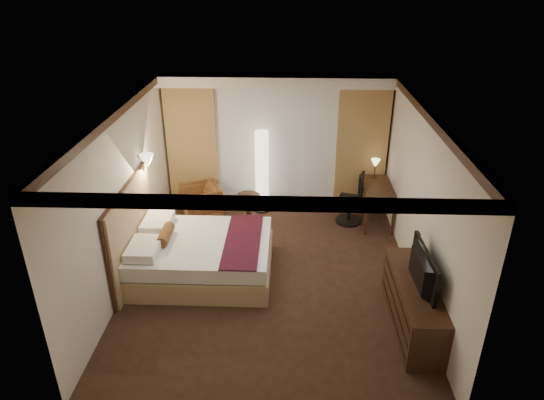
{
  "coord_description": "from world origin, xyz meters",
  "views": [
    {
      "loc": [
        0.27,
        -6.56,
        4.57
      ],
      "look_at": [
        0.0,
        0.4,
        1.15
      ],
      "focal_mm": 32.0,
      "sensor_mm": 36.0,
      "label": 1
    }
  ],
  "objects_px": {
    "desk": "(376,204)",
    "dresser": "(413,304)",
    "bed": "(203,256)",
    "office_chair": "(350,198)",
    "floor_lamp": "(262,171)",
    "side_table": "(249,207)",
    "television": "(417,264)",
    "armchair": "(201,200)"
  },
  "relations": [
    {
      "from": "floor_lamp",
      "to": "television",
      "type": "height_order",
      "value": "floor_lamp"
    },
    {
      "from": "floor_lamp",
      "to": "office_chair",
      "type": "bearing_deg",
      "value": -15.06
    },
    {
      "from": "dresser",
      "to": "television",
      "type": "xyz_separation_m",
      "value": [
        -0.03,
        0.0,
        0.66
      ]
    },
    {
      "from": "bed",
      "to": "desk",
      "type": "relative_size",
      "value": 1.9
    },
    {
      "from": "bed",
      "to": "armchair",
      "type": "relative_size",
      "value": 3.0
    },
    {
      "from": "bed",
      "to": "television",
      "type": "distance_m",
      "value": 3.35
    },
    {
      "from": "desk",
      "to": "floor_lamp",
      "type": "bearing_deg",
      "value": 169.52
    },
    {
      "from": "side_table",
      "to": "floor_lamp",
      "type": "distance_m",
      "value": 0.75
    },
    {
      "from": "side_table",
      "to": "desk",
      "type": "height_order",
      "value": "desk"
    },
    {
      "from": "desk",
      "to": "armchair",
      "type": "bearing_deg",
      "value": 178.73
    },
    {
      "from": "bed",
      "to": "office_chair",
      "type": "distance_m",
      "value": 3.15
    },
    {
      "from": "bed",
      "to": "armchair",
      "type": "xyz_separation_m",
      "value": [
        -0.38,
        1.98,
        0.04
      ]
    },
    {
      "from": "armchair",
      "to": "television",
      "type": "distance_m",
      "value": 4.69
    },
    {
      "from": "television",
      "to": "dresser",
      "type": "bearing_deg",
      "value": -92.04
    },
    {
      "from": "floor_lamp",
      "to": "office_chair",
      "type": "height_order",
      "value": "floor_lamp"
    },
    {
      "from": "side_table",
      "to": "desk",
      "type": "relative_size",
      "value": 0.43
    },
    {
      "from": "television",
      "to": "bed",
      "type": "bearing_deg",
      "value": 67.6
    },
    {
      "from": "dresser",
      "to": "side_table",
      "type": "bearing_deg",
      "value": 129.33
    },
    {
      "from": "armchair",
      "to": "floor_lamp",
      "type": "height_order",
      "value": "floor_lamp"
    },
    {
      "from": "bed",
      "to": "dresser",
      "type": "xyz_separation_m",
      "value": [
        3.1,
        -1.14,
        0.03
      ]
    },
    {
      "from": "desk",
      "to": "dresser",
      "type": "bearing_deg",
      "value": -89.06
    },
    {
      "from": "side_table",
      "to": "dresser",
      "type": "relative_size",
      "value": 0.28
    },
    {
      "from": "floor_lamp",
      "to": "bed",
      "type": "bearing_deg",
      "value": -109.62
    },
    {
      "from": "floor_lamp",
      "to": "desk",
      "type": "height_order",
      "value": "floor_lamp"
    },
    {
      "from": "dresser",
      "to": "office_chair",
      "type": "bearing_deg",
      "value": 100.6
    },
    {
      "from": "side_table",
      "to": "floor_lamp",
      "type": "xyz_separation_m",
      "value": [
        0.25,
        0.38,
        0.6
      ]
    },
    {
      "from": "armchair",
      "to": "desk",
      "type": "distance_m",
      "value": 3.43
    },
    {
      "from": "bed",
      "to": "floor_lamp",
      "type": "relative_size",
      "value": 1.29
    },
    {
      "from": "office_chair",
      "to": "dresser",
      "type": "bearing_deg",
      "value": -62.19
    },
    {
      "from": "desk",
      "to": "side_table",
      "type": "bearing_deg",
      "value": 179.18
    },
    {
      "from": "armchair",
      "to": "television",
      "type": "relative_size",
      "value": 0.68
    },
    {
      "from": "bed",
      "to": "office_chair",
      "type": "relative_size",
      "value": 2.09
    },
    {
      "from": "bed",
      "to": "floor_lamp",
      "type": "xyz_separation_m",
      "value": [
        0.82,
        2.31,
        0.53
      ]
    },
    {
      "from": "side_table",
      "to": "desk",
      "type": "xyz_separation_m",
      "value": [
        2.47,
        -0.04,
        0.13
      ]
    },
    {
      "from": "desk",
      "to": "television",
      "type": "relative_size",
      "value": 1.08
    },
    {
      "from": "dresser",
      "to": "desk",
      "type": "bearing_deg",
      "value": 90.94
    },
    {
      "from": "desk",
      "to": "television",
      "type": "distance_m",
      "value": 3.11
    },
    {
      "from": "bed",
      "to": "floor_lamp",
      "type": "distance_m",
      "value": 2.51
    },
    {
      "from": "bed",
      "to": "desk",
      "type": "height_order",
      "value": "desk"
    },
    {
      "from": "armchair",
      "to": "desk",
      "type": "bearing_deg",
      "value": 64.31
    },
    {
      "from": "office_chair",
      "to": "dresser",
      "type": "xyz_separation_m",
      "value": [
        0.56,
        -2.99,
        -0.17
      ]
    },
    {
      "from": "bed",
      "to": "floor_lamp",
      "type": "height_order",
      "value": "floor_lamp"
    }
  ]
}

